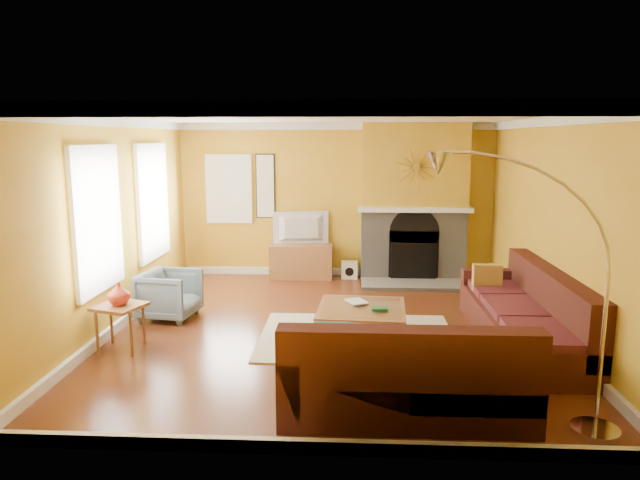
# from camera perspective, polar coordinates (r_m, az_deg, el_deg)

# --- Properties ---
(floor) EXTENTS (5.50, 6.00, 0.02)m
(floor) POSITION_cam_1_polar(r_m,az_deg,el_deg) (7.47, 0.98, -8.96)
(floor) COLOR brown
(floor) RESTS_ON ground
(ceiling) EXTENTS (5.50, 6.00, 0.02)m
(ceiling) POSITION_cam_1_polar(r_m,az_deg,el_deg) (7.06, 1.05, 12.38)
(ceiling) COLOR white
(ceiling) RESTS_ON ground
(wall_back) EXTENTS (5.50, 0.02, 2.70)m
(wall_back) POSITION_cam_1_polar(r_m,az_deg,el_deg) (10.13, 1.60, 3.98)
(wall_back) COLOR gold
(wall_back) RESTS_ON ground
(wall_front) EXTENTS (5.50, 0.02, 2.70)m
(wall_front) POSITION_cam_1_polar(r_m,az_deg,el_deg) (4.19, -0.42, -4.83)
(wall_front) COLOR gold
(wall_front) RESTS_ON ground
(wall_left) EXTENTS (0.02, 6.00, 2.70)m
(wall_left) POSITION_cam_1_polar(r_m,az_deg,el_deg) (7.74, -19.86, 1.48)
(wall_left) COLOR gold
(wall_left) RESTS_ON ground
(wall_right) EXTENTS (0.02, 6.00, 2.70)m
(wall_right) POSITION_cam_1_polar(r_m,az_deg,el_deg) (7.57, 22.39, 1.13)
(wall_right) COLOR gold
(wall_right) RESTS_ON ground
(baseboard) EXTENTS (5.50, 6.00, 0.12)m
(baseboard) POSITION_cam_1_polar(r_m,az_deg,el_deg) (7.45, 0.98, -8.45)
(baseboard) COLOR white
(baseboard) RESTS_ON floor
(crown_molding) EXTENTS (5.50, 6.00, 0.12)m
(crown_molding) POSITION_cam_1_polar(r_m,az_deg,el_deg) (7.06, 1.04, 11.81)
(crown_molding) COLOR white
(crown_molding) RESTS_ON ceiling
(window_left_near) EXTENTS (0.06, 1.22, 1.72)m
(window_left_near) POSITION_cam_1_polar(r_m,az_deg,el_deg) (8.91, -16.48, 3.70)
(window_left_near) COLOR white
(window_left_near) RESTS_ON wall_left
(window_left_far) EXTENTS (0.06, 1.22, 1.72)m
(window_left_far) POSITION_cam_1_polar(r_m,az_deg,el_deg) (7.16, -21.48, 1.94)
(window_left_far) COLOR white
(window_left_far) RESTS_ON wall_left
(window_back) EXTENTS (0.82, 0.06, 1.22)m
(window_back) POSITION_cam_1_polar(r_m,az_deg,el_deg) (10.28, -9.09, 5.07)
(window_back) COLOR white
(window_back) RESTS_ON wall_back
(wall_art) EXTENTS (0.34, 0.04, 1.14)m
(wall_art) POSITION_cam_1_polar(r_m,az_deg,el_deg) (10.17, -5.48, 5.38)
(wall_art) COLOR white
(wall_art) RESTS_ON wall_back
(fireplace) EXTENTS (1.80, 0.40, 2.70)m
(fireplace) POSITION_cam_1_polar(r_m,az_deg,el_deg) (9.98, 9.37, 3.76)
(fireplace) COLOR gray
(fireplace) RESTS_ON floor
(mantel) EXTENTS (1.92, 0.22, 0.08)m
(mantel) POSITION_cam_1_polar(r_m,az_deg,el_deg) (9.75, 9.50, 3.02)
(mantel) COLOR white
(mantel) RESTS_ON fireplace
(hearth) EXTENTS (1.80, 0.70, 0.06)m
(hearth) POSITION_cam_1_polar(r_m,az_deg,el_deg) (9.67, 9.50, -4.40)
(hearth) COLOR gray
(hearth) RESTS_ON floor
(sunburst) EXTENTS (0.70, 0.04, 0.70)m
(sunburst) POSITION_cam_1_polar(r_m,az_deg,el_deg) (9.70, 9.62, 7.13)
(sunburst) COLOR olive
(sunburst) RESTS_ON fireplace
(rug) EXTENTS (2.40, 1.80, 0.02)m
(rug) POSITION_cam_1_polar(r_m,az_deg,el_deg) (7.18, 3.73, -9.64)
(rug) COLOR beige
(rug) RESTS_ON floor
(sectional_sofa) EXTENTS (3.10, 3.70, 0.90)m
(sectional_sofa) POSITION_cam_1_polar(r_m,az_deg,el_deg) (6.58, 11.31, -7.60)
(sectional_sofa) COLOR #4B1F18
(sectional_sofa) RESTS_ON floor
(coffee_table) EXTENTS (1.11, 1.11, 0.41)m
(coffee_table) POSITION_cam_1_polar(r_m,az_deg,el_deg) (7.07, 4.16, -8.26)
(coffee_table) COLOR white
(coffee_table) RESTS_ON floor
(media_console) EXTENTS (1.09, 0.49, 0.60)m
(media_console) POSITION_cam_1_polar(r_m,az_deg,el_deg) (10.07, -1.88, -2.11)
(media_console) COLOR #9C6538
(media_console) RESTS_ON floor
(tv) EXTENTS (0.99, 0.29, 0.57)m
(tv) POSITION_cam_1_polar(r_m,az_deg,el_deg) (9.96, -1.90, 1.17)
(tv) COLOR black
(tv) RESTS_ON media_console
(subwoofer) EXTENTS (0.28, 0.28, 0.28)m
(subwoofer) POSITION_cam_1_polar(r_m,az_deg,el_deg) (10.10, 2.96, -3.00)
(subwoofer) COLOR white
(subwoofer) RESTS_ON floor
(armchair) EXTENTS (0.82, 0.81, 0.66)m
(armchair) POSITION_cam_1_polar(r_m,az_deg,el_deg) (8.08, -14.79, -5.31)
(armchair) COLOR slate
(armchair) RESTS_ON floor
(side_table) EXTENTS (0.62, 0.62, 0.54)m
(side_table) POSITION_cam_1_polar(r_m,az_deg,el_deg) (7.08, -19.29, -8.24)
(side_table) COLOR #9C6538
(side_table) RESTS_ON floor
(vase) EXTENTS (0.28, 0.28, 0.27)m
(vase) POSITION_cam_1_polar(r_m,az_deg,el_deg) (6.97, -19.48, -5.07)
(vase) COLOR red
(vase) RESTS_ON side_table
(book) EXTENTS (0.31, 0.35, 0.03)m
(book) POSITION_cam_1_polar(r_m,az_deg,el_deg) (7.10, 2.89, -6.28)
(book) COLOR white
(book) RESTS_ON coffee_table
(arc_lamp) EXTENTS (1.46, 0.36, 2.32)m
(arc_lamp) POSITION_cam_1_polar(r_m,az_deg,el_deg) (4.89, 19.93, -5.55)
(arc_lamp) COLOR silver
(arc_lamp) RESTS_ON floor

